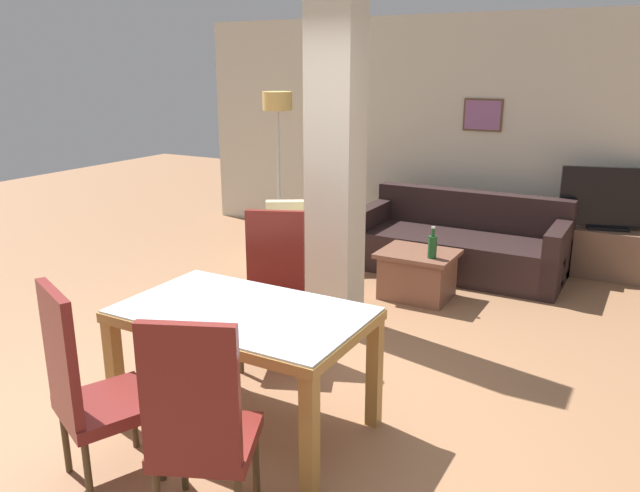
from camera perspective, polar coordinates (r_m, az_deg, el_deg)
ground_plane at (r=4.05m, az=-6.69°, el=-15.87°), size 18.00×18.00×0.00m
back_wall at (r=7.50m, az=13.36°, el=9.75°), size 7.20×0.09×2.70m
divider_pillar at (r=5.08m, az=1.41°, el=7.24°), size 0.41×0.33×2.70m
dining_table at (r=3.77m, az=-6.99°, el=-8.13°), size 1.46×0.88×0.77m
dining_chair_near_right at (r=2.99m, az=-10.94°, el=-15.67°), size 0.61×0.61×1.12m
dining_chair_near_left at (r=3.46m, az=-20.50°, el=-11.82°), size 0.60×0.60×1.12m
dining_chair_far_left at (r=4.63m, az=-4.30°, el=-3.59°), size 0.60×0.60×1.12m
sofa at (r=6.83m, az=12.70°, el=-0.00°), size 2.15×0.95×0.82m
armchair at (r=7.12m, az=-1.33°, el=1.02°), size 1.15×1.13×0.77m
coffee_table at (r=6.00m, az=8.88°, el=-2.54°), size 0.70×0.58×0.45m
bottle at (r=5.74m, az=10.24°, el=-0.00°), size 0.08×0.08×0.29m
tv_stand at (r=7.16m, az=24.52°, el=-0.55°), size 1.17×0.40×0.51m
tv_screen at (r=7.03m, az=25.05°, el=3.88°), size 0.97×0.31×0.64m
floor_lamp at (r=7.72m, az=-3.89°, el=11.85°), size 0.36×0.36×1.84m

